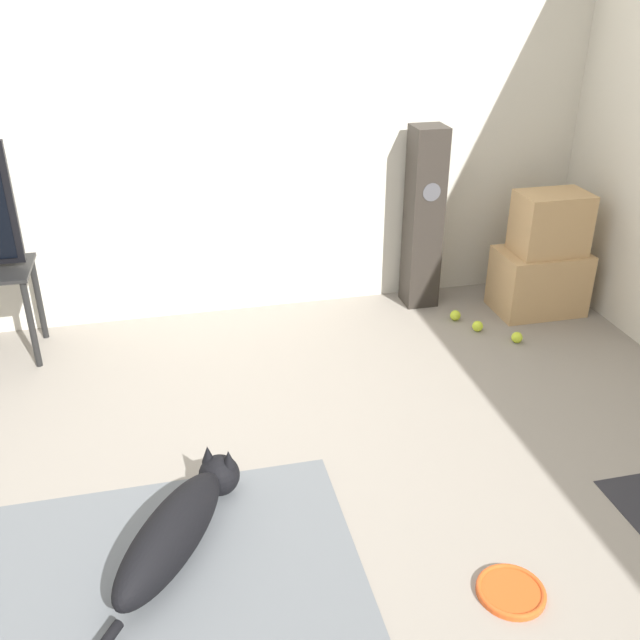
{
  "coord_description": "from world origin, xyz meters",
  "views": [
    {
      "loc": [
        -0.11,
        -2.12,
        2.04
      ],
      "look_at": [
        0.6,
        0.92,
        0.45
      ],
      "focal_mm": 40.0,
      "sensor_mm": 36.0,
      "label": 1
    }
  ],
  "objects": [
    {
      "name": "area_rug",
      "position": [
        -0.22,
        -0.2,
        0.01
      ],
      "size": [
        1.41,
        1.21,
        0.01
      ],
      "color": "slate",
      "rests_on": "ground_plane"
    },
    {
      "name": "cardboard_box_upper",
      "position": [
        2.21,
        1.6,
        0.59
      ],
      "size": [
        0.42,
        0.29,
        0.38
      ],
      "color": "tan",
      "rests_on": "cardboard_box_lower"
    },
    {
      "name": "tennis_ball_by_boxes",
      "position": [
        1.63,
        1.59,
        0.03
      ],
      "size": [
        0.07,
        0.07,
        0.07
      ],
      "color": "#C6E033",
      "rests_on": "ground_plane"
    },
    {
      "name": "ground_plane",
      "position": [
        0.0,
        0.0,
        0.0
      ],
      "size": [
        12.0,
        12.0,
        0.0
      ],
      "primitive_type": "plane",
      "color": "gray"
    },
    {
      "name": "wall_back",
      "position": [
        0.0,
        2.1,
        1.27
      ],
      "size": [
        8.0,
        0.06,
        2.55
      ],
      "color": "beige",
      "rests_on": "ground_plane"
    },
    {
      "name": "floor_speaker",
      "position": [
        1.5,
        1.9,
        0.58
      ],
      "size": [
        0.2,
        0.21,
        1.15
      ],
      "color": "#2D2823",
      "rests_on": "ground_plane"
    },
    {
      "name": "tennis_ball_loose_on_carpet",
      "position": [
        1.7,
        1.42,
        0.03
      ],
      "size": [
        0.07,
        0.07,
        0.07
      ],
      "color": "#C6E033",
      "rests_on": "ground_plane"
    },
    {
      "name": "dog",
      "position": [
        -0.17,
        -0.01,
        0.12
      ],
      "size": [
        0.63,
        0.93,
        0.24
      ],
      "color": "black",
      "rests_on": "area_rug"
    },
    {
      "name": "cardboard_box_lower",
      "position": [
        2.19,
        1.61,
        0.2
      ],
      "size": [
        0.54,
        0.37,
        0.4
      ],
      "color": "tan",
      "rests_on": "ground_plane"
    },
    {
      "name": "tennis_ball_near_speaker",
      "position": [
        1.87,
        1.23,
        0.03
      ],
      "size": [
        0.07,
        0.07,
        0.07
      ],
      "color": "#C6E033",
      "rests_on": "ground_plane"
    },
    {
      "name": "frisbee",
      "position": [
        0.97,
        -0.49,
        0.01
      ],
      "size": [
        0.25,
        0.25,
        0.03
      ],
      "color": "#DB511E",
      "rests_on": "ground_plane"
    }
  ]
}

